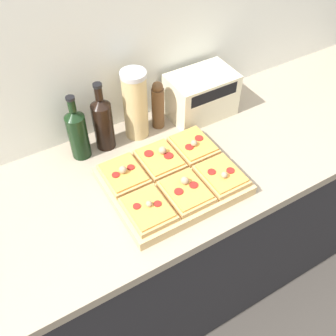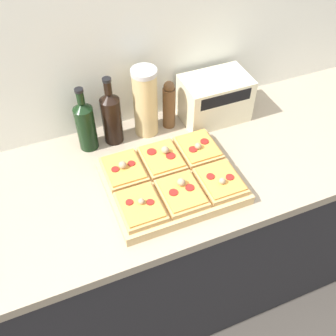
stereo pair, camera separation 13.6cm
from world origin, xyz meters
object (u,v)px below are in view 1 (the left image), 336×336
Objects in this scene: wine_bottle at (103,122)px; olive_oil_bottle at (78,133)px; cutting_board at (172,181)px; pepper_mill at (158,105)px; toaster_oven at (201,95)px; grain_jar_tall at (135,105)px.

olive_oil_bottle is at bearing 180.00° from wine_bottle.
pepper_mill reaches higher than cutting_board.
olive_oil_bottle is at bearing 178.06° from toaster_oven.
pepper_mill is at bearing 174.72° from toaster_oven.
grain_jar_tall is 1.35× the size of pepper_mill.
olive_oil_bottle is at bearing -180.00° from pepper_mill.
wine_bottle is at bearing 110.67° from cutting_board.
pepper_mill is 0.19m from toaster_oven.
pepper_mill is (0.10, 0.00, -0.04)m from grain_jar_tall.
pepper_mill is at bearing 0.00° from wine_bottle.
olive_oil_bottle is 0.53m from toaster_oven.
grain_jar_tall reaches higher than wine_bottle.
olive_oil_bottle is 0.33m from pepper_mill.
olive_oil_bottle reaches higher than cutting_board.
olive_oil_bottle reaches higher than pepper_mill.
toaster_oven is at bearing -2.40° from wine_bottle.
wine_bottle is at bearing 177.60° from toaster_oven.
grain_jar_tall is 0.30m from toaster_oven.
grain_jar_tall is at bearing 0.00° from olive_oil_bottle.
wine_bottle is at bearing -180.00° from pepper_mill.
toaster_oven is (0.53, -0.02, -0.02)m from olive_oil_bottle.
toaster_oven is at bearing -1.94° from olive_oil_bottle.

